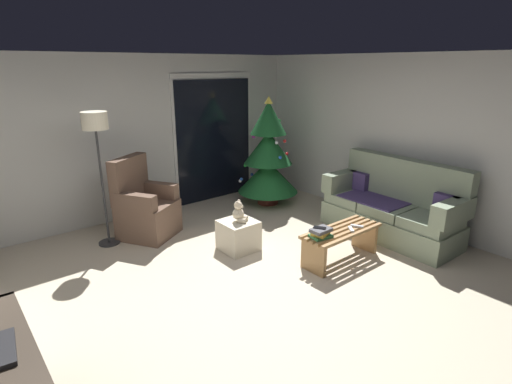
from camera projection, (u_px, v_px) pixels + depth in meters
ground_plane at (268, 288)px, 4.40m from camera, size 7.00×7.00×0.00m
wall_back at (141, 137)px, 6.26m from camera, size 5.72×0.12×2.50m
wall_right at (419, 144)px, 5.74m from camera, size 0.12×6.00×2.50m
patio_door_frame at (214, 138)px, 7.05m from camera, size 1.60×0.02×2.20m
patio_door_glass at (215, 141)px, 7.05m from camera, size 1.50×0.02×2.10m
couch at (393, 208)px, 5.66m from camera, size 0.83×1.96×1.08m
coffee_table at (341, 240)px, 4.93m from camera, size 1.10×0.40×0.41m
remote_silver at (357, 226)px, 4.96m from camera, size 0.12×0.16×0.02m
remote_white at (351, 229)px, 4.87m from camera, size 0.13×0.15×0.02m
book_stack at (321, 233)px, 4.65m from camera, size 0.27×0.22×0.11m
cell_phone at (320, 228)px, 4.64m from camera, size 0.13×0.16×0.01m
christmas_tree at (268, 157)px, 6.80m from camera, size 1.04×1.04×1.85m
armchair at (145, 209)px, 5.63m from camera, size 0.94×0.94×1.13m
floor_lamp at (96, 134)px, 5.02m from camera, size 0.32×0.32×1.78m
ottoman at (238, 235)px, 5.25m from camera, size 0.44×0.44×0.40m
teddy_bear_cream at (239, 213)px, 5.14m from camera, size 0.21×0.22×0.29m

